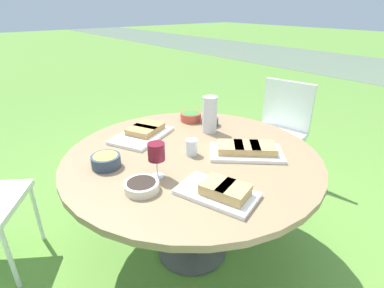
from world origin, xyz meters
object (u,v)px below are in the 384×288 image
dining_table (192,166)px  water_pitcher (210,115)px  chair_near_left (280,125)px  wine_glass (156,153)px

dining_table → water_pitcher: water_pitcher is taller
chair_near_left → wine_glass: bearing=-77.4°
dining_table → water_pitcher: (-0.18, 0.29, 0.20)m
chair_near_left → water_pitcher: bearing=-86.0°
chair_near_left → wine_glass: wine_glass is taller
dining_table → chair_near_left: size_ratio=1.61×
dining_table → water_pitcher: size_ratio=6.01×
dining_table → wine_glass: (0.09, -0.28, 0.21)m
wine_glass → chair_near_left: bearing=102.6°
chair_near_left → water_pitcher: (0.06, -0.88, 0.31)m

